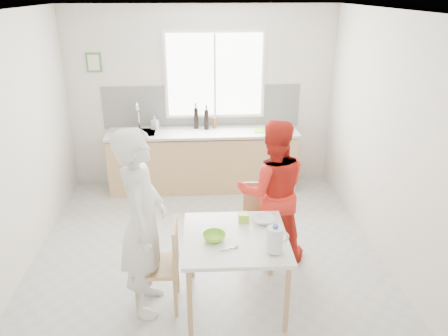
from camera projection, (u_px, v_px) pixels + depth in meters
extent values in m
plane|color=#B7B7B2|center=(207.00, 258.00, 5.06)|extent=(4.50, 4.50, 0.00)
plane|color=silver|center=(202.00, 98.00, 6.62)|extent=(4.00, 0.00, 4.00)
plane|color=silver|center=(215.00, 283.00, 2.47)|extent=(4.00, 0.00, 4.00)
plane|color=silver|center=(8.00, 153.00, 4.43)|extent=(0.00, 4.50, 4.50)
plane|color=silver|center=(392.00, 144.00, 4.66)|extent=(0.00, 4.50, 4.50)
plane|color=white|center=(203.00, 11.00, 4.03)|extent=(4.50, 4.50, 0.00)
cube|color=white|center=(215.00, 75.00, 6.48)|extent=(1.50, 0.03, 1.30)
cube|color=white|center=(215.00, 75.00, 6.46)|extent=(1.40, 0.02, 1.20)
cube|color=white|center=(215.00, 75.00, 6.46)|extent=(0.03, 0.03, 1.20)
cube|color=white|center=(202.00, 106.00, 6.66)|extent=(3.00, 0.02, 0.65)
cube|color=#408D40|center=(94.00, 62.00, 6.30)|extent=(0.22, 0.02, 0.28)
cube|color=beige|center=(94.00, 63.00, 6.29)|extent=(0.16, 0.01, 0.22)
cube|color=tan|center=(203.00, 162.00, 6.69)|extent=(2.80, 0.60, 0.86)
cube|color=#3F3326|center=(204.00, 184.00, 6.84)|extent=(2.80, 0.54, 0.10)
cube|color=silver|center=(203.00, 132.00, 6.51)|extent=(2.84, 0.64, 0.04)
cube|color=#A5A5AA|center=(138.00, 133.00, 6.46)|extent=(0.50, 0.40, 0.03)
cylinder|color=silver|center=(139.00, 118.00, 6.53)|extent=(0.02, 0.02, 0.36)
torus|color=silver|center=(137.00, 107.00, 6.40)|extent=(0.02, 0.18, 0.18)
cube|color=white|center=(235.00, 238.00, 4.08)|extent=(0.99, 0.99, 0.04)
cylinder|color=tan|center=(190.00, 303.00, 3.81)|extent=(0.05, 0.05, 0.69)
cylinder|color=tan|center=(192.00, 249.00, 4.60)|extent=(0.05, 0.05, 0.69)
cylinder|color=tan|center=(287.00, 300.00, 3.85)|extent=(0.05, 0.05, 0.69)
cylinder|color=tan|center=(272.00, 247.00, 4.64)|extent=(0.05, 0.05, 0.69)
cube|color=tan|center=(157.00, 266.00, 4.15)|extent=(0.42, 0.42, 0.04)
cube|color=tan|center=(175.00, 244.00, 4.07)|extent=(0.04, 0.40, 0.43)
cylinder|color=tan|center=(142.00, 276.00, 4.40)|extent=(0.04, 0.04, 0.42)
cylinder|color=tan|center=(137.00, 299.00, 4.07)|extent=(0.04, 0.04, 0.42)
cylinder|color=tan|center=(177.00, 275.00, 4.42)|extent=(0.04, 0.04, 0.42)
cylinder|color=tan|center=(175.00, 298.00, 4.09)|extent=(0.04, 0.04, 0.42)
cube|color=tan|center=(261.00, 225.00, 4.90)|extent=(0.41, 0.41, 0.04)
cube|color=tan|center=(260.00, 199.00, 4.98)|extent=(0.39, 0.04, 0.43)
cylinder|color=tan|center=(247.00, 251.00, 4.82)|extent=(0.03, 0.03, 0.42)
cylinder|color=tan|center=(278.00, 250.00, 4.83)|extent=(0.03, 0.03, 0.42)
cylinder|color=tan|center=(244.00, 235.00, 5.14)|extent=(0.03, 0.03, 0.42)
cylinder|color=tan|center=(274.00, 234.00, 5.15)|extent=(0.03, 0.03, 0.42)
imported|color=white|center=(143.00, 223.00, 3.97)|extent=(0.45, 0.67, 1.82)
imported|color=red|center=(272.00, 192.00, 4.79)|extent=(0.81, 0.64, 1.64)
imported|color=#87D932|center=(214.00, 237.00, 4.00)|extent=(0.22, 0.22, 0.07)
imported|color=white|center=(264.00, 220.00, 4.30)|extent=(0.22, 0.22, 0.05)
cylinder|color=white|center=(275.00, 239.00, 3.78)|extent=(0.14, 0.14, 0.23)
cylinder|color=blue|center=(275.00, 227.00, 3.73)|extent=(0.05, 0.05, 0.03)
torus|color=white|center=(283.00, 237.00, 3.77)|extent=(0.11, 0.02, 0.11)
cube|color=#A6D932|center=(244.00, 217.00, 4.32)|extent=(0.10, 0.10, 0.09)
cylinder|color=#A5A5AA|center=(228.00, 249.00, 3.86)|extent=(0.16, 0.06, 0.01)
cube|color=#82C22C|center=(265.00, 130.00, 6.53)|extent=(0.37, 0.28, 0.01)
cylinder|color=black|center=(196.00, 118.00, 6.58)|extent=(0.07, 0.07, 0.32)
cylinder|color=black|center=(206.00, 119.00, 6.54)|extent=(0.07, 0.07, 0.30)
cylinder|color=brown|center=(214.00, 123.00, 6.63)|extent=(0.06, 0.06, 0.16)
imported|color=#999999|center=(155.00, 122.00, 6.57)|extent=(0.12, 0.12, 0.20)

